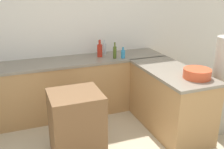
{
  "coord_description": "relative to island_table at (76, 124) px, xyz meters",
  "views": [
    {
      "loc": [
        -0.87,
        -1.89,
        2.12
      ],
      "look_at": [
        0.29,
        1.14,
        0.98
      ],
      "focal_mm": 42.0,
      "sensor_mm": 36.0,
      "label": 1
    }
  ],
  "objects": [
    {
      "name": "island_table",
      "position": [
        0.0,
        0.0,
        0.0
      ],
      "size": [
        0.63,
        0.59,
        0.86
      ],
      "color": "brown",
      "rests_on": "ground_plane"
    },
    {
      "name": "dish_soap_bottle",
      "position": [
        1.06,
        1.0,
        0.57
      ],
      "size": [
        0.07,
        0.07,
        0.18
      ],
      "color": "#338CBF",
      "rests_on": "counter_back"
    },
    {
      "name": "olive_oil_bottle",
      "position": [
        0.92,
        1.03,
        0.61
      ],
      "size": [
        0.06,
        0.06,
        0.27
      ],
      "color": "#475B1E",
      "rests_on": "counter_back"
    },
    {
      "name": "mixing_bowl",
      "position": [
        1.58,
        -0.24,
        0.56
      ],
      "size": [
        0.36,
        0.36,
        0.13
      ],
      "color": "#DB512D",
      "rests_on": "counter_peninsula"
    },
    {
      "name": "counter_back",
      "position": [
        0.25,
        1.18,
        0.04
      ],
      "size": [
        3.11,
        0.67,
        0.93
      ],
      "color": "tan",
      "rests_on": "ground_plane"
    },
    {
      "name": "vinegar_bottle_clear",
      "position": [
        0.85,
        1.35,
        0.6
      ],
      "size": [
        0.06,
        0.06,
        0.25
      ],
      "color": "silver",
      "rests_on": "counter_back"
    },
    {
      "name": "counter_peninsula",
      "position": [
        1.46,
        0.16,
        0.04
      ],
      "size": [
        0.69,
        1.44,
        0.93
      ],
      "color": "tan",
      "rests_on": "ground_plane"
    },
    {
      "name": "wall_back",
      "position": [
        0.25,
        1.53,
        0.92
      ],
      "size": [
        8.0,
        0.06,
        2.7
      ],
      "color": "white",
      "rests_on": "ground_plane"
    },
    {
      "name": "hot_sauce_bottle",
      "position": [
        0.72,
        1.21,
        0.62
      ],
      "size": [
        0.09,
        0.09,
        0.29
      ],
      "color": "red",
      "rests_on": "counter_back"
    }
  ]
}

